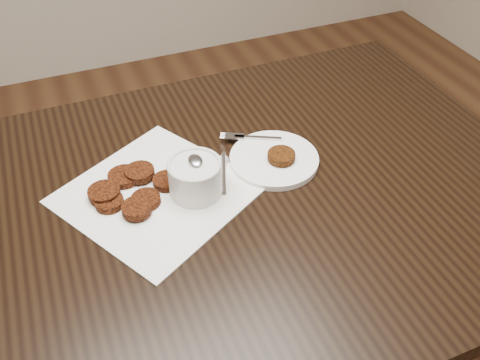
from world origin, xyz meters
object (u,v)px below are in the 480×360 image
napkin (157,193)px  sauce_ramekin (194,163)px  plate_with_patty (274,157)px  table (210,317)px

napkin → sauce_ramekin: (0.07, -0.02, 0.07)m
napkin → plate_with_patty: (0.25, 0.00, 0.01)m
table → napkin: 0.39m
table → plate_with_patty: bearing=18.2°
sauce_ramekin → napkin: bearing=160.8°
sauce_ramekin → plate_with_patty: size_ratio=0.76×
napkin → plate_with_patty: plate_with_patty is taller
table → napkin: (-0.07, 0.05, 0.38)m
plate_with_patty → sauce_ramekin: bearing=-170.8°
sauce_ramekin → table: bearing=-85.3°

